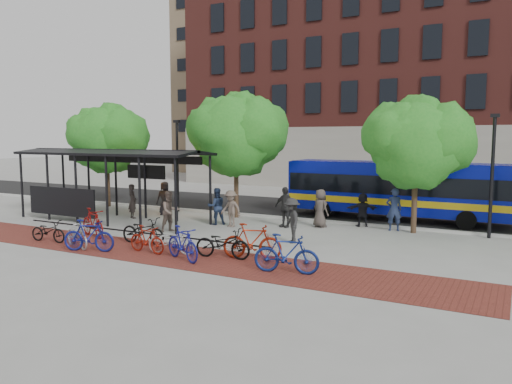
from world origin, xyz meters
The scene contains 34 objects.
ground centered at (0.00, 0.00, 0.00)m, with size 160.00×160.00×0.00m, color #9E9E99.
asphalt_street centered at (0.00, 8.00, 0.01)m, with size 160.00×8.00×0.01m, color black.
curb centered at (0.00, 4.00, 0.06)m, with size 160.00×0.25×0.12m, color #B7B7B2.
brick_strip centered at (-2.00, -5.00, 0.00)m, with size 24.00×3.00×0.01m, color maroon.
bike_rack_rail centered at (-3.30, -4.10, 0.00)m, with size 12.00×0.05×0.95m, color black.
building_tower centered at (-16.00, 40.00, 15.00)m, with size 22.00×22.00×30.00m, color #7A664C.
bus_shelter centered at (-8.13, -0.48, 3.00)m, with size 10.60×3.07×3.60m.
tree_a centered at (-11.91, 3.35, 4.24)m, with size 4.90×4.00×6.18m.
tree_b centered at (-2.90, 3.35, 4.46)m, with size 5.15×4.20×6.47m.
tree_c centered at (6.09, 3.35, 4.05)m, with size 4.66×3.80×5.92m.
lamp_post_left centered at (-7.00, 3.60, 2.75)m, with size 0.35×0.20×5.12m.
lamp_post_right centered at (9.00, 3.60, 2.75)m, with size 0.35×0.20×5.12m.
bus centered at (4.52, 6.36, 1.68)m, with size 10.91×2.77×2.93m.
bike_0 centered at (-6.51, -5.59, 0.45)m, with size 0.60×1.71×0.90m, color black.
bike_1 centered at (-5.71, -4.00, 0.60)m, with size 0.57×2.01×1.21m, color maroon.
bike_2 centered at (-4.68, -5.76, 0.50)m, with size 0.66×1.90×1.00m, color #9B9B9D.
bike_3 centered at (-3.79, -6.03, 0.59)m, with size 0.56×1.98×1.19m, color navy.
bike_4 centered at (-2.88, -4.11, 0.54)m, with size 0.71×2.05×1.08m, color black.
bike_5 centered at (-1.77, -5.20, 0.50)m, with size 0.47×1.67×1.01m, color maroon.
bike_6 centered at (-0.88, -4.91, 0.47)m, with size 0.62×1.78×0.93m, color #ABACAE.
bike_7 centered at (0.03, -5.49, 0.59)m, with size 0.55×1.96×1.18m, color navy.
bike_8 centered at (1.08, -4.60, 0.53)m, with size 0.71×2.02×1.06m, color black.
bike_9 centered at (2.02, -4.21, 0.62)m, with size 0.58×2.07×1.24m, color maroon.
bike_11 centered at (3.82, -5.31, 0.62)m, with size 0.58×2.05×1.23m, color navy.
pedestrian_0 centered at (-6.86, 2.25, 0.90)m, with size 0.88×0.57×1.80m, color black.
pedestrian_1 centered at (-7.60, 0.55, 0.89)m, with size 0.65×0.42×1.77m, color #362E2B.
pedestrian_2 centered at (-2.75, 0.99, 0.88)m, with size 0.86×0.67×1.77m, color #1F2C49.
pedestrian_3 centered at (-1.84, 0.81, 0.86)m, with size 1.11×0.64×1.72m, color #66574C.
pedestrian_4 centered at (0.44, 1.90, 0.94)m, with size 1.11×0.46×1.89m, color #2A2A2A.
pedestrian_5 centered at (3.57, 3.80, 0.79)m, with size 1.47×0.47×1.58m, color black.
pedestrian_6 centered at (1.90, 2.67, 0.89)m, with size 0.87×0.57×1.78m, color #453C37.
pedestrian_7 centered at (5.12, 3.39, 0.96)m, with size 0.70×0.46×1.92m, color #212C4E.
pedestrian_8 centered at (-3.59, -1.50, 0.91)m, with size 0.89×0.69×1.83m, color brown.
pedestrian_9 centered at (2.13, -1.11, 0.90)m, with size 1.16×0.67×1.79m, color #272727.
Camera 1 is at (10.06, -18.97, 4.18)m, focal length 35.00 mm.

